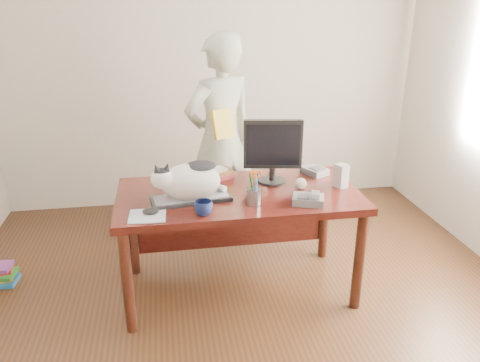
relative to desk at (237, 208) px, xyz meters
name	(u,v)px	position (x,y,z in m)	size (l,w,h in m)	color
room	(258,128)	(0.00, -0.68, 0.75)	(4.50, 4.50, 4.50)	black
desk	(237,208)	(0.00, 0.00, 0.00)	(1.60, 0.80, 0.75)	black
keyboard	(191,198)	(-0.32, -0.16, 0.16)	(0.52, 0.26, 0.03)	black
cat	(188,180)	(-0.34, -0.17, 0.29)	(0.49, 0.30, 0.28)	white
monitor	(273,148)	(0.26, 0.06, 0.40)	(0.40, 0.23, 0.45)	black
pen_cup	(254,195)	(0.06, -0.28, 0.21)	(0.11, 0.11, 0.22)	gray
mousepad	(147,216)	(-0.59, -0.35, 0.15)	(0.22, 0.21, 0.00)	silver
mouse	(151,211)	(-0.57, -0.33, 0.17)	(0.10, 0.07, 0.04)	black
coffee_mug	(203,208)	(-0.26, -0.38, 0.19)	(0.11, 0.11, 0.09)	#0D1435
phone	(309,199)	(0.41, -0.33, 0.18)	(0.23, 0.19, 0.09)	slate
speaker	(341,176)	(0.70, -0.10, 0.23)	(0.10, 0.10, 0.16)	#A3A3A6
baseball	(301,183)	(0.42, -0.09, 0.19)	(0.08, 0.08, 0.08)	silver
book_stack	(219,174)	(-0.10, 0.21, 0.18)	(0.24, 0.21, 0.07)	#54161B
calculator	(315,171)	(0.60, 0.17, 0.17)	(0.20, 0.22, 0.05)	slate
person	(220,141)	(-0.02, 0.75, 0.26)	(0.63, 0.41, 1.73)	silver
held_book	(223,124)	(-0.02, 0.58, 0.45)	(0.19, 0.16, 0.23)	yellow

